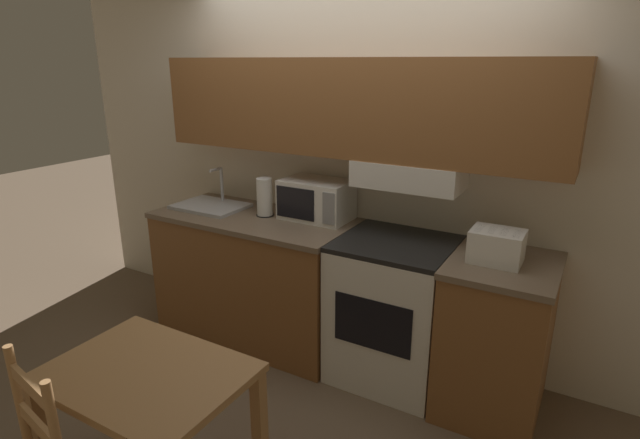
{
  "coord_description": "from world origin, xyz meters",
  "views": [
    {
      "loc": [
        1.45,
        -3.02,
        1.98
      ],
      "look_at": [
        0.05,
        -0.58,
        1.08
      ],
      "focal_mm": 28.0,
      "sensor_mm": 36.0,
      "label": 1
    }
  ],
  "objects_px": {
    "toaster": "(497,246)",
    "dining_table": "(149,397)",
    "sink_basin": "(211,205)",
    "microwave": "(316,200)",
    "stove_range": "(393,310)",
    "paper_towel_roll": "(265,197)"
  },
  "relations": [
    {
      "from": "stove_range",
      "to": "dining_table",
      "type": "relative_size",
      "value": 1.1
    },
    {
      "from": "sink_basin",
      "to": "dining_table",
      "type": "xyz_separation_m",
      "value": [
        0.94,
        -1.48,
        -0.36
      ]
    },
    {
      "from": "microwave",
      "to": "dining_table",
      "type": "bearing_deg",
      "value": -85.84
    },
    {
      "from": "toaster",
      "to": "sink_basin",
      "type": "relative_size",
      "value": 0.56
    },
    {
      "from": "stove_range",
      "to": "paper_towel_roll",
      "type": "relative_size",
      "value": 3.44
    },
    {
      "from": "stove_range",
      "to": "microwave",
      "type": "xyz_separation_m",
      "value": [
        -0.65,
        0.15,
        0.6
      ]
    },
    {
      "from": "sink_basin",
      "to": "dining_table",
      "type": "bearing_deg",
      "value": -57.6
    },
    {
      "from": "paper_towel_roll",
      "to": "microwave",
      "type": "bearing_deg",
      "value": 18.57
    },
    {
      "from": "toaster",
      "to": "sink_basin",
      "type": "xyz_separation_m",
      "value": [
        -2.06,
        0.02,
        -0.07
      ]
    },
    {
      "from": "dining_table",
      "to": "stove_range",
      "type": "bearing_deg",
      "value": 70.28
    },
    {
      "from": "toaster",
      "to": "dining_table",
      "type": "bearing_deg",
      "value": -127.48
    },
    {
      "from": "paper_towel_roll",
      "to": "dining_table",
      "type": "distance_m",
      "value": 1.67
    },
    {
      "from": "toaster",
      "to": "sink_basin",
      "type": "distance_m",
      "value": 2.06
    },
    {
      "from": "microwave",
      "to": "dining_table",
      "type": "height_order",
      "value": "microwave"
    },
    {
      "from": "stove_range",
      "to": "toaster",
      "type": "relative_size",
      "value": 3.24
    },
    {
      "from": "stove_range",
      "to": "dining_table",
      "type": "bearing_deg",
      "value": -109.72
    },
    {
      "from": "toaster",
      "to": "dining_table",
      "type": "height_order",
      "value": "toaster"
    },
    {
      "from": "stove_range",
      "to": "sink_basin",
      "type": "relative_size",
      "value": 1.81
    },
    {
      "from": "sink_basin",
      "to": "dining_table",
      "type": "distance_m",
      "value": 1.79
    },
    {
      "from": "stove_range",
      "to": "microwave",
      "type": "distance_m",
      "value": 0.9
    },
    {
      "from": "toaster",
      "to": "microwave",
      "type": "bearing_deg",
      "value": 171.63
    },
    {
      "from": "stove_range",
      "to": "toaster",
      "type": "height_order",
      "value": "toaster"
    }
  ]
}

